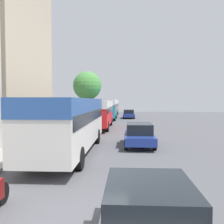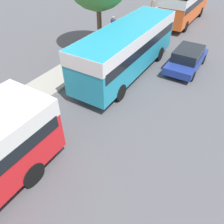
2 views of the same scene
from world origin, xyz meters
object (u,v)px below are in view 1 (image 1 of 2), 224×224
bus_following (98,110)px  car_far_curb (129,114)px  bus_third_in_line (108,107)px  car_distant (149,217)px  bus_lead (71,118)px  pedestrian_walking_away (95,110)px  bus_rear (112,105)px  pedestrian_near_curb (87,111)px  car_crossing (139,134)px

bus_following → car_far_curb: bus_following is taller
bus_following → bus_third_in_line: 12.39m
bus_third_in_line → car_distant: bus_third_in_line is taller
bus_lead → car_far_curb: bus_lead is taller
bus_lead → bus_following: bearing=89.3°
bus_following → pedestrian_walking_away: size_ratio=5.56×
bus_rear → pedestrian_near_curb: bearing=-117.3°
bus_third_in_line → pedestrian_walking_away: size_ratio=5.53×
car_crossing → bus_third_in_line: bearing=99.2°
car_far_curb → pedestrian_near_curb: bearing=163.3°
bus_following → car_far_curb: (3.43, 15.15, -1.16)m
bus_lead → car_far_curb: 28.12m
car_crossing → car_distant: size_ratio=1.18×
car_far_curb → bus_third_in_line: bearing=-140.0°
bus_lead → car_far_curb: bearing=82.7°
bus_third_in_line → pedestrian_near_curb: bearing=129.7°
bus_lead → pedestrian_walking_away: 38.06m
car_distant → bus_following: bearing=98.9°
car_far_curb → pedestrian_near_curb: size_ratio=2.61×
bus_rear → bus_following: bearing=-90.0°
bus_third_in_line → pedestrian_near_curb: 6.55m
bus_rear → pedestrian_near_curb: bus_rear is taller
bus_following → pedestrian_walking_away: bearing=98.1°
bus_third_in_line → car_far_curb: (3.28, 2.75, -1.26)m
bus_lead → car_crossing: bearing=32.1°
bus_lead → car_distant: size_ratio=2.83×
car_distant → pedestrian_near_curb: (-7.40, 39.20, 0.28)m
car_distant → bus_rear: bearing=94.2°
bus_following → car_far_curb: bearing=77.2°
bus_lead → pedestrian_walking_away: size_ratio=6.22×
bus_rear → pedestrian_walking_away: 3.71m
pedestrian_near_curb → bus_lead: bearing=-82.7°
bus_lead → pedestrian_near_curb: bus_lead is taller
bus_rear → pedestrian_near_curb: 8.73m
car_crossing → pedestrian_walking_away: (-7.41, 35.40, 0.26)m
bus_lead → pedestrian_walking_away: (-3.44, 37.89, -0.98)m
car_crossing → pedestrian_walking_away: size_ratio=2.60×
bus_lead → car_distant: bearing=-68.6°
bus_rear → pedestrian_walking_away: bearing=178.6°
bus_lead → bus_third_in_line: bus_third_in_line is taller
bus_rear → pedestrian_walking_away: bus_rear is taller
bus_third_in_line → car_far_curb: bearing=40.0°
pedestrian_near_curb → pedestrian_walking_away: 7.82m
bus_third_in_line → bus_rear: (-0.15, 12.69, -0.04)m
bus_following → car_crossing: bus_following is taller
bus_rear → bus_third_in_line: bearing=-89.3°
car_distant → bus_lead: bearing=111.4°
bus_third_in_line → car_crossing: (3.68, -22.62, -1.25)m
bus_following → car_distant: bus_following is taller
bus_third_in_line → car_distant: bearing=-84.5°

